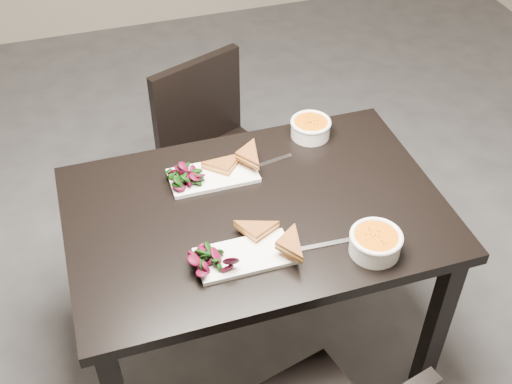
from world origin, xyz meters
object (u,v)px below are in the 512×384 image
Objects in this scene: table at (256,230)px; soup_bowl_near at (376,242)px; chair_far at (215,148)px; plate_far at (213,176)px; soup_bowl_far at (311,127)px; plate_near at (244,256)px.

soup_bowl_near is at bearing -45.47° from table.
chair_far is 0.57m from plate_far.
soup_bowl_far is (0.40, 0.12, 0.03)m from plate_far.
soup_bowl_far is at bearing 87.53° from soup_bowl_near.
chair_far is 0.92m from plate_near.
table is 4.23× the size of plate_near.
soup_bowl_near is at bearing -13.59° from plate_near.
soup_bowl_near is 0.60m from plate_far.
plate_far is (0.01, 0.38, 0.00)m from plate_near.
plate_near is 0.64m from soup_bowl_far.
table is 0.24m from plate_far.
plate_far is (-0.12, -0.48, 0.27)m from chair_far.
plate_far is (-0.37, 0.47, -0.03)m from soup_bowl_near.
table is 0.69m from chair_far.
plate_far is at bearing -163.03° from soup_bowl_far.
chair_far reaches higher than plate_near.
soup_bowl_near reaches higher than plate_far.
plate_near is at bearing -116.65° from table.
soup_bowl_far is at bearing 51.41° from plate_near.
plate_near is at bearing -128.59° from soup_bowl_far.
soup_bowl_near is at bearing -97.51° from chair_far.
table is 0.24m from plate_near.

